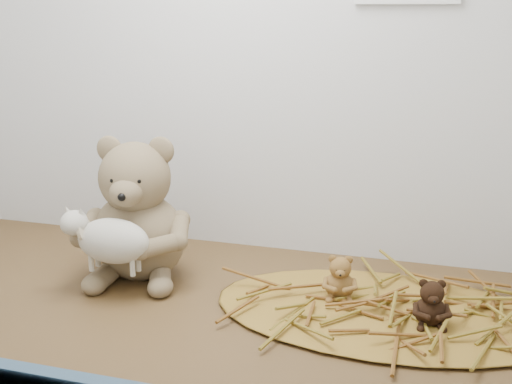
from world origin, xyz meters
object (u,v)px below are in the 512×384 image
(main_teddy, at_px, (137,207))
(mini_teddy_tan, at_px, (340,275))
(toy_lamb, at_px, (113,241))
(mini_teddy_brown, at_px, (431,301))

(main_teddy, xyz_separation_m, mini_teddy_tan, (0.37, -0.01, -0.08))
(toy_lamb, bearing_deg, mini_teddy_brown, 2.89)
(mini_teddy_tan, bearing_deg, main_teddy, 168.93)
(main_teddy, relative_size, mini_teddy_brown, 3.52)
(toy_lamb, relative_size, mini_teddy_tan, 2.26)
(toy_lamb, distance_m, mini_teddy_tan, 0.39)
(main_teddy, height_order, toy_lamb, main_teddy)
(mini_teddy_tan, relative_size, mini_teddy_brown, 1.00)
(toy_lamb, height_order, mini_teddy_brown, toy_lamb)
(main_teddy, distance_m, mini_teddy_brown, 0.53)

